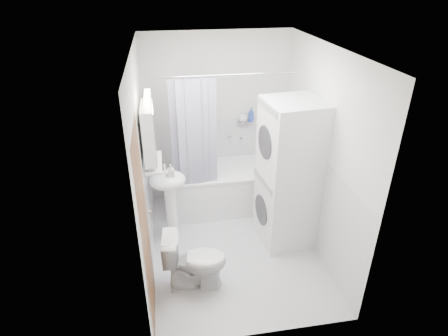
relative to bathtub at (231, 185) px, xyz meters
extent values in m
plane|color=silver|center=(-0.12, -0.92, -0.34)|extent=(2.60, 2.60, 0.00)
plane|color=silver|center=(-0.12, 0.38, 0.86)|extent=(2.00, 0.00, 2.00)
plane|color=silver|center=(-0.12, -2.22, 0.86)|extent=(2.00, 0.00, 2.00)
plane|color=silver|center=(-1.12, -0.92, 0.86)|extent=(0.00, 2.60, 2.60)
plane|color=silver|center=(0.88, -0.92, 0.86)|extent=(0.00, 2.60, 2.60)
plane|color=white|center=(-0.12, -0.92, 2.06)|extent=(2.60, 2.60, 0.00)
plane|color=white|center=(-0.12, 0.37, 0.26)|extent=(1.98, 0.00, 1.98)
plane|color=white|center=(-1.11, -0.92, 0.26)|extent=(0.00, 2.58, 2.58)
plane|color=white|center=(0.86, -0.92, 0.26)|extent=(0.00, 2.58, 2.58)
plane|color=brown|center=(-1.10, -1.80, 0.66)|extent=(0.00, 2.00, 2.00)
cylinder|color=silver|center=(-1.07, -1.47, 0.66)|extent=(0.04, 0.04, 0.04)
cube|color=white|center=(0.00, 0.00, -0.05)|extent=(1.60, 0.74, 0.58)
cube|color=white|center=(0.00, 0.00, 0.26)|extent=(1.62, 0.76, 0.03)
cube|color=silver|center=(0.00, 0.00, 0.15)|extent=(1.42, 0.56, 0.20)
cylinder|color=silver|center=(0.20, 0.33, 0.60)|extent=(0.04, 0.12, 0.04)
cylinder|color=silver|center=(0.00, -0.32, 1.66)|extent=(1.80, 0.02, 0.02)
cube|color=#121440|center=(-0.75, -0.32, 0.91)|extent=(0.10, 0.02, 1.45)
cube|color=#121440|center=(-0.66, -0.32, 0.91)|extent=(0.10, 0.02, 1.45)
cube|color=#121440|center=(-0.57, -0.32, 0.91)|extent=(0.10, 0.02, 1.45)
cube|color=#121440|center=(-0.48, -0.32, 0.91)|extent=(0.10, 0.02, 1.45)
cube|color=#121440|center=(-0.39, -0.32, 0.91)|extent=(0.10, 0.02, 1.45)
cube|color=#121440|center=(-0.30, -0.32, 0.91)|extent=(0.10, 0.02, 1.45)
ellipsoid|color=white|center=(-0.88, -0.61, 0.51)|extent=(0.44, 0.37, 0.20)
cylinder|color=white|center=(-0.86, -0.61, 0.04)|extent=(0.14, 0.14, 0.75)
cylinder|color=silver|center=(-0.90, -0.47, 0.63)|extent=(0.03, 0.03, 0.14)
cylinder|color=silver|center=(-0.90, -0.51, 0.69)|extent=(0.02, 0.10, 0.02)
cube|color=white|center=(-1.03, -0.82, 1.21)|extent=(0.12, 0.50, 0.60)
cube|color=white|center=(-0.97, -0.82, 1.21)|extent=(0.01, 0.47, 0.57)
cube|color=#FFEABF|center=(-1.01, -0.82, 1.59)|extent=(0.06, 0.45, 0.06)
cube|color=silver|center=(-1.01, -0.82, 0.86)|extent=(0.18, 0.54, 0.02)
cube|color=silver|center=(0.25, 0.32, 0.81)|extent=(0.22, 0.06, 0.02)
cube|color=#621A10|center=(-1.06, -0.28, 1.03)|extent=(0.05, 0.35, 0.81)
cube|color=#621A10|center=(-1.03, -0.28, 1.41)|extent=(0.03, 0.30, 0.08)
cylinder|color=silver|center=(-1.07, -0.28, 1.45)|extent=(0.02, 0.04, 0.02)
cube|color=white|center=(0.56, -0.84, 0.12)|extent=(0.70, 0.70, 0.91)
cylinder|color=#2D2D33|center=(0.23, -0.84, 0.11)|extent=(0.06, 0.39, 0.39)
cube|color=gray|center=(0.23, -0.84, 0.52)|extent=(0.07, 0.58, 0.08)
cube|color=white|center=(0.56, -0.84, 1.03)|extent=(0.70, 0.70, 0.91)
cylinder|color=#2D2D33|center=(0.23, -0.84, 1.02)|extent=(0.06, 0.39, 0.39)
cube|color=gray|center=(0.23, -0.84, 1.43)|extent=(0.07, 0.58, 0.08)
imported|color=white|center=(-0.66, -1.48, -0.01)|extent=(0.70, 0.44, 0.66)
imported|color=gray|center=(-0.83, -0.67, 0.61)|extent=(0.08, 0.17, 0.08)
imported|color=gray|center=(-1.01, -0.97, 0.91)|extent=(0.07, 0.18, 0.07)
imported|color=gray|center=(-1.01, -0.70, 0.92)|extent=(0.10, 0.09, 0.10)
imported|color=gray|center=(0.23, 0.32, 0.89)|extent=(0.13, 0.17, 0.13)
imported|color=#2A47AA|center=(0.35, 0.32, 0.86)|extent=(0.08, 0.21, 0.08)
camera|label=1|loc=(-0.86, -4.53, 2.72)|focal=30.00mm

